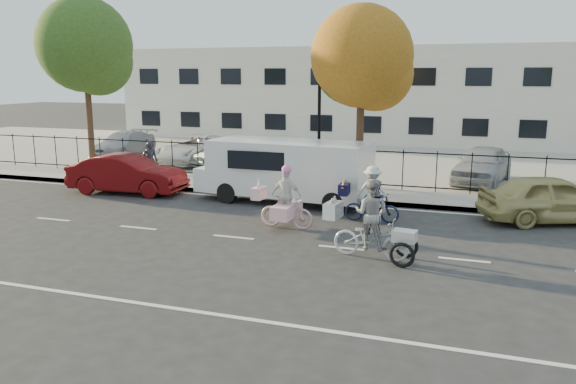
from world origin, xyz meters
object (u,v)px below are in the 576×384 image
at_px(unicorn_bike, 285,205).
at_px(pedestrian, 150,161).
at_px(lamppost, 319,108).
at_px(white_van, 286,169).
at_px(lot_car_b, 196,149).
at_px(red_sedan, 127,174).
at_px(lot_car_c, 224,154).
at_px(lot_car_d, 482,164).
at_px(lot_car_a, 124,144).
at_px(bull_bike, 371,200).
at_px(zebra_trike, 371,228).
at_px(gold_sedan, 553,199).

relative_size(unicorn_bike, pedestrian, 1.17).
height_order(lamppost, pedestrian, lamppost).
relative_size(white_van, lot_car_b, 1.27).
bearing_deg(red_sedan, lot_car_c, -15.54).
distance_m(lot_car_c, lot_car_d, 11.30).
height_order(unicorn_bike, lot_car_c, unicorn_bike).
xyz_separation_m(red_sedan, lot_car_a, (-5.24, 7.38, 0.07)).
height_order(pedestrian, lot_car_b, pedestrian).
distance_m(bull_bike, lot_car_d, 7.52).
distance_m(red_sedan, lot_car_d, 13.67).
distance_m(unicorn_bike, lot_car_c, 10.51).
relative_size(zebra_trike, unicorn_bike, 1.23).
xyz_separation_m(zebra_trike, lot_car_c, (-8.76, 10.57, -0.00)).
bearing_deg(lot_car_d, lot_car_b, -171.72).
distance_m(unicorn_bike, bull_bike, 2.65).
xyz_separation_m(lot_car_a, lot_car_d, (17.72, -1.82, 0.10)).
bearing_deg(zebra_trike, pedestrian, 64.29).
relative_size(zebra_trike, lot_car_d, 0.53).
bearing_deg(red_sedan, zebra_trike, -119.16).
relative_size(unicorn_bike, bull_bike, 1.01).
height_order(lamppost, zebra_trike, lamppost).
bearing_deg(red_sedan, lot_car_a, 31.15).
height_order(lamppost, gold_sedan, lamppost).
distance_m(red_sedan, pedestrian, 1.93).
bearing_deg(gold_sedan, lot_car_a, 49.43).
bearing_deg(unicorn_bike, bull_bike, -52.99).
bearing_deg(lot_car_d, white_van, -128.92).
bearing_deg(bull_bike, lot_car_c, 46.71).
relative_size(lot_car_a, lot_car_d, 1.02).
bearing_deg(unicorn_bike, pedestrian, 61.04).
height_order(white_van, gold_sedan, white_van).
bearing_deg(bull_bike, lamppost, 32.71).
height_order(pedestrian, lot_car_a, pedestrian).
bearing_deg(lot_car_c, lot_car_d, 18.08).
height_order(zebra_trike, gold_sedan, zebra_trike).
bearing_deg(lamppost, white_van, -102.75).
bearing_deg(gold_sedan, lot_car_b, 46.95).
bearing_deg(lot_car_a, lot_car_c, -13.20).
bearing_deg(lot_car_a, lot_car_b, -11.62).
relative_size(zebra_trike, gold_sedan, 0.54).
distance_m(lot_car_b, lot_car_d, 13.06).
xyz_separation_m(bull_bike, lot_car_b, (-9.89, 7.73, 0.14)).
bearing_deg(pedestrian, lot_car_a, -80.80).
distance_m(lamppost, lot_car_b, 8.40).
distance_m(zebra_trike, gold_sedan, 6.77).
bearing_deg(lot_car_c, pedestrian, -89.03).
bearing_deg(gold_sedan, white_van, 68.91).
relative_size(lot_car_b, lot_car_c, 1.33).
bearing_deg(lamppost, unicorn_bike, -84.47).
bearing_deg(white_van, gold_sedan, 5.13).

